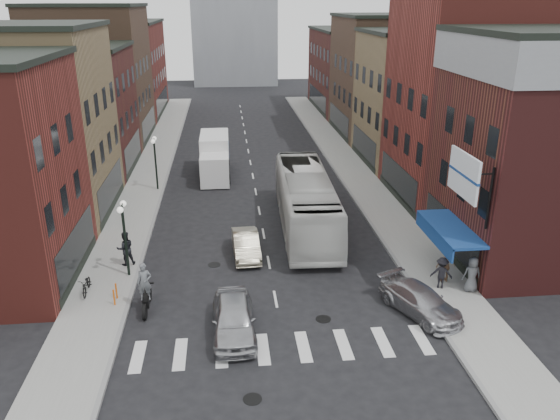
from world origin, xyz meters
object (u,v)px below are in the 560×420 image
object	(u,v)px
box_truck	(215,157)
ped_left_solo	(125,248)
streetlamp_near	(124,226)
ped_right_c	(472,274)
sedan_left_far	(246,245)
transit_bus	(306,201)
bike_rack	(115,294)
ped_right_a	(442,273)
billboard_sign	(465,176)
parked_bicycle	(87,285)
ped_right_b	(446,266)
streetlamp_far	(155,154)
curb_car	(420,301)
motorcycle_rider	(145,289)
sedan_left_near	(234,318)

from	to	relation	value
box_truck	ped_left_solo	xyz separation A→B (m)	(-4.64, -16.09, -0.51)
streetlamp_near	ped_right_c	size ratio (longest dim) A/B	2.28
sedan_left_far	ped_right_c	xyz separation A→B (m)	(10.80, -5.42, 0.38)
transit_bus	streetlamp_near	bearing A→B (deg)	-148.49
bike_rack	ped_right_a	xyz separation A→B (m)	(15.86, -0.24, 0.41)
billboard_sign	ped_right_a	size ratio (longest dim) A/B	2.27
box_truck	parked_bicycle	size ratio (longest dim) A/B	4.59
ped_right_b	bike_rack	bearing A→B (deg)	1.44
billboard_sign	sedan_left_far	world-z (taller)	billboard_sign
streetlamp_far	transit_bus	distance (m)	13.15
bike_rack	ped_right_c	bearing A→B (deg)	-2.39
ped_right_a	curb_car	bearing A→B (deg)	68.77
bike_rack	ped_right_a	bearing A→B (deg)	-0.86
streetlamp_near	box_truck	xyz separation A→B (m)	(4.34, 17.33, -1.30)
ped_right_b	box_truck	bearing A→B (deg)	-58.96
motorcycle_rider	transit_bus	world-z (taller)	transit_bus
ped_right_a	ped_right_b	bearing A→B (deg)	-106.26
streetlamp_near	streetlamp_far	size ratio (longest dim) A/B	1.00
ped_right_c	curb_car	bearing A→B (deg)	29.73
streetlamp_near	sedan_left_near	world-z (taller)	streetlamp_near
streetlamp_near	bike_rack	size ratio (longest dim) A/B	5.14
sedan_left_near	curb_car	bearing A→B (deg)	4.13
billboard_sign	ped_right_a	bearing A→B (deg)	120.01
streetlamp_far	streetlamp_near	bearing A→B (deg)	-90.00
box_truck	curb_car	size ratio (longest dim) A/B	1.68
sedan_left_near	ped_right_b	xyz separation A→B (m)	(10.77, 3.42, 0.22)
box_truck	curb_car	bearing A→B (deg)	-66.50
streetlamp_near	ped_right_a	xyz separation A→B (m)	(15.66, -2.94, -1.95)
curb_car	ped_left_solo	bearing A→B (deg)	132.28
curb_car	parked_bicycle	xyz separation A→B (m)	(-15.64, 3.27, -0.07)
billboard_sign	parked_bicycle	bearing A→B (deg)	174.14
streetlamp_far	bike_rack	distance (m)	16.87
parked_bicycle	ped_right_b	xyz separation A→B (m)	(17.85, -0.64, 0.41)
ped_left_solo	streetlamp_near	bearing A→B (deg)	85.53
ped_left_solo	ped_right_a	world-z (taller)	ped_left_solo
motorcycle_rider	sedan_left_near	world-z (taller)	motorcycle_rider
ped_right_c	motorcycle_rider	bearing A→B (deg)	3.29
box_truck	ped_right_a	size ratio (longest dim) A/B	4.61
billboard_sign	transit_bus	size ratio (longest dim) A/B	0.29
streetlamp_near	ped_right_b	size ratio (longest dim) A/B	2.43
streetlamp_far	bike_rack	world-z (taller)	streetlamp_far
motorcycle_rider	transit_bus	size ratio (longest dim) A/B	0.19
billboard_sign	ped_left_solo	distance (m)	17.69
streetlamp_far	box_truck	xyz separation A→B (m)	(4.34, 3.33, -1.30)
box_truck	curb_car	xyz separation A→B (m)	(9.56, -22.29, -0.96)
streetlamp_far	ped_right_c	world-z (taller)	streetlamp_far
curb_car	ped_right_c	bearing A→B (deg)	2.20
bike_rack	motorcycle_rider	bearing A→B (deg)	-24.32
billboard_sign	sedan_left_near	bearing A→B (deg)	-168.11
parked_bicycle	ped_right_c	bearing A→B (deg)	-7.83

